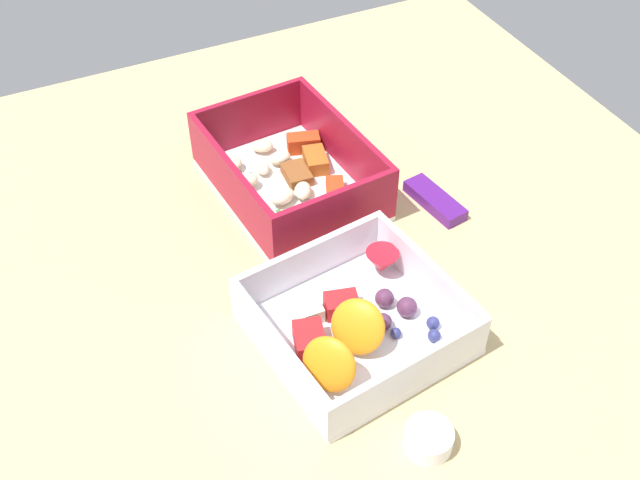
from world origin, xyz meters
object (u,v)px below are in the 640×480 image
(fruit_bowl, at_px, (355,322))
(candy_bar, at_px, (435,200))
(paper_cup_liner, at_px, (428,439))
(pasta_container, at_px, (289,174))

(fruit_bowl, relative_size, candy_bar, 2.45)
(candy_bar, relative_size, paper_cup_liner, 1.92)
(fruit_bowl, xyz_separation_m, candy_bar, (-0.11, 0.15, -0.01))
(pasta_container, xyz_separation_m, paper_cup_liner, (0.31, -0.03, -0.01))
(pasta_container, relative_size, candy_bar, 2.73)
(pasta_container, height_order, candy_bar, pasta_container)
(pasta_container, relative_size, paper_cup_liner, 5.24)
(candy_bar, xyz_separation_m, paper_cup_liner, (0.23, -0.15, 0.00))
(candy_bar, height_order, paper_cup_liner, paper_cup_liner)
(pasta_container, xyz_separation_m, candy_bar, (0.08, 0.12, -0.01))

